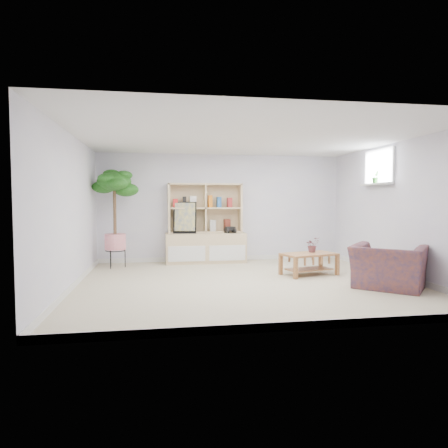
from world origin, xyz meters
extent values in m
cube|color=#BEB89E|center=(0.00, 0.00, 0.00)|extent=(5.50, 5.00, 0.01)
cube|color=silver|center=(0.00, 0.00, 2.40)|extent=(5.50, 5.00, 0.01)
cube|color=silver|center=(0.00, 2.50, 1.20)|extent=(5.50, 0.01, 2.40)
cube|color=silver|center=(0.00, -2.50, 1.20)|extent=(5.50, 0.01, 2.40)
cube|color=silver|center=(-2.75, 0.00, 1.20)|extent=(0.01, 5.00, 2.40)
cube|color=silver|center=(2.75, 0.00, 1.20)|extent=(0.01, 5.00, 2.40)
cube|color=white|center=(2.67, 0.60, 1.68)|extent=(0.14, 1.00, 0.04)
imported|color=#11561E|center=(1.41, 0.61, 0.54)|extent=(0.30, 0.28, 0.28)
imported|color=navy|center=(2.10, -0.79, 0.39)|extent=(1.38, 1.37, 0.77)
imported|color=#11490D|center=(2.67, 0.63, 1.82)|extent=(0.14, 0.11, 0.24)
camera|label=1|loc=(-1.41, -6.45, 1.37)|focal=32.00mm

